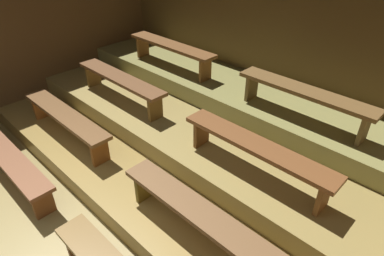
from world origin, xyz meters
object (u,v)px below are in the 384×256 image
object	(u,v)px
bench_middle_right	(256,149)
bench_upper_right	(304,95)
bench_lower_left	(65,118)
bench_lower_right	(199,215)
bench_floor_left	(8,158)
bench_upper_left	(171,48)
bench_middle_left	(120,81)

from	to	relation	value
bench_middle_right	bench_upper_right	bearing A→B (deg)	92.20
bench_lower_left	bench_lower_right	bearing A→B (deg)	0.00
bench_lower_right	bench_middle_right	bearing A→B (deg)	92.32
bench_middle_right	bench_upper_right	distance (m)	1.06
bench_floor_left	bench_lower_right	xyz separation A→B (m)	(2.60, 0.84, 0.26)
bench_lower_left	bench_middle_right	xyz separation A→B (m)	(2.52, 0.94, 0.26)
bench_lower_left	bench_upper_right	world-z (taller)	bench_upper_right
bench_floor_left	bench_lower_left	size ratio (longest dim) A/B	1.10
bench_floor_left	bench_lower_right	bearing A→B (deg)	17.85
bench_upper_right	bench_lower_right	bearing A→B (deg)	-87.74
bench_middle_right	bench_upper_left	size ratio (longest dim) A/B	1.04
bench_floor_left	bench_upper_right	world-z (taller)	bench_upper_right
bench_middle_left	bench_upper_right	size ratio (longest dim) A/B	1.04
bench_lower_left	bench_upper_right	size ratio (longest dim) A/B	1.07
bench_floor_left	bench_lower_right	size ratio (longest dim) A/B	1.10
bench_middle_right	bench_floor_left	bearing A→B (deg)	-145.32
bench_floor_left	bench_lower_left	bearing A→B (deg)	87.04
bench_lower_right	bench_middle_right	world-z (taller)	bench_middle_right
bench_upper_right	bench_floor_left	bearing A→B (deg)	-132.00
bench_lower_right	bench_upper_right	distance (m)	2.04
bench_middle_right	bench_lower_right	bearing A→B (deg)	-87.68
bench_floor_left	bench_upper_right	size ratio (longest dim) A/B	1.18
bench_floor_left	bench_middle_left	distance (m)	1.85
bench_lower_left	bench_middle_right	size ratio (longest dim) A/B	1.03
bench_floor_left	bench_middle_left	xyz separation A→B (m)	(0.08, 1.77, 0.52)
bench_lower_right	bench_upper_right	xyz separation A→B (m)	(-0.08, 1.97, 0.52)
bench_lower_right	bench_floor_left	bearing A→B (deg)	-162.15
bench_lower_left	bench_middle_left	distance (m)	0.97
bench_floor_left	bench_upper_left	size ratio (longest dim) A/B	1.18
bench_lower_left	bench_upper_left	bearing A→B (deg)	87.74
bench_upper_left	bench_lower_left	bearing A→B (deg)	-92.26
bench_floor_left	bench_upper_left	distance (m)	2.91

